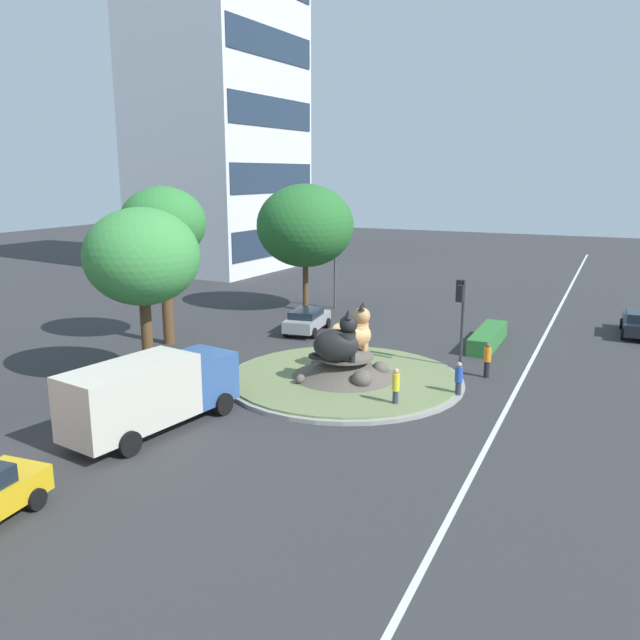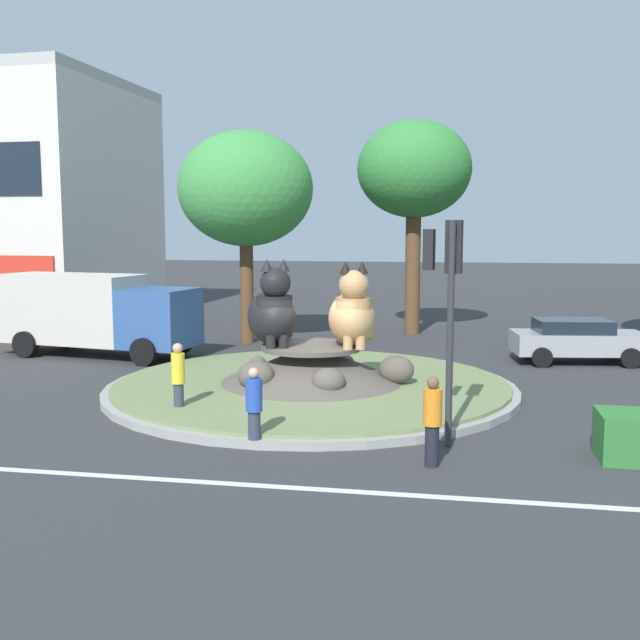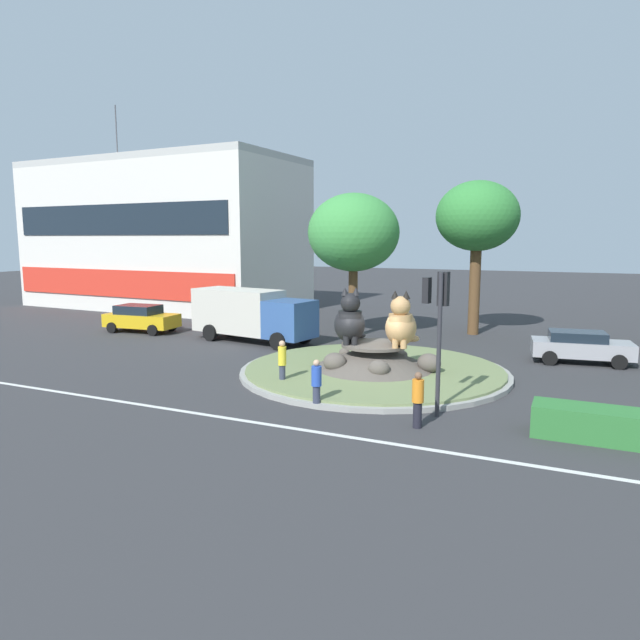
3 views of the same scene
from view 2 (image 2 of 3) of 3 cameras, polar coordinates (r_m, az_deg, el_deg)
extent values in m
plane|color=#333335|center=(20.07, -0.68, -5.49)|extent=(160.00, 160.00, 0.00)
cube|color=silver|center=(13.11, -7.05, -12.38)|extent=(112.00, 0.20, 0.01)
cylinder|color=gray|center=(20.05, -0.68, -5.24)|extent=(10.99, 10.99, 0.18)
cylinder|color=#707F51|center=(20.03, -0.68, -4.86)|extent=(10.55, 10.55, 0.09)
cone|color=#564F47|center=(19.92, -0.68, -3.34)|extent=(4.86, 4.86, 0.99)
cylinder|color=#564F47|center=(19.85, -0.68, -2.11)|extent=(2.67, 2.67, 0.12)
ellipsoid|color=#564F47|center=(19.73, 5.89, -3.83)|extent=(0.94, 0.72, 0.76)
ellipsoid|color=#564F47|center=(21.49, 1.84, -3.28)|extent=(0.60, 0.66, 0.48)
ellipsoid|color=#564F47|center=(21.68, -4.82, -3.30)|extent=(0.51, 0.40, 0.41)
ellipsoid|color=#564F47|center=(18.93, -4.94, -4.28)|extent=(0.95, 0.89, 0.76)
ellipsoid|color=#564F47|center=(18.37, 0.66, -4.73)|extent=(0.84, 0.76, 0.67)
ellipsoid|color=black|center=(19.93, -3.74, 0.21)|extent=(2.00, 2.36, 1.46)
cylinder|color=black|center=(19.52, -3.52, 0.56)|extent=(1.26, 1.26, 0.91)
sphere|color=black|center=(19.30, -3.46, 2.86)|extent=(0.80, 0.80, 0.80)
torus|color=black|center=(20.87, -3.26, -1.10)|extent=(1.12, 1.12, 0.18)
cone|color=black|center=(19.32, -2.82, 4.25)|extent=(0.44, 0.44, 0.33)
cone|color=black|center=(19.23, -4.12, 4.23)|extent=(0.44, 0.44, 0.33)
cylinder|color=black|center=(19.33, -2.84, -1.63)|extent=(0.26, 0.26, 0.37)
cylinder|color=black|center=(19.26, -3.81, -1.67)|extent=(0.26, 0.26, 0.37)
ellipsoid|color=tan|center=(19.71, 2.46, 0.09)|extent=(1.65, 2.18, 1.42)
cylinder|color=tan|center=(19.30, 2.57, 0.42)|extent=(1.11, 1.11, 0.89)
sphere|color=tan|center=(19.09, 2.62, 2.69)|extent=(0.78, 0.78, 0.78)
torus|color=tan|center=(20.60, 3.15, -1.21)|extent=(0.85, 0.85, 0.18)
cone|color=black|center=(19.08, 3.27, 4.05)|extent=(0.38, 0.38, 0.32)
cone|color=black|center=(19.04, 1.98, 4.05)|extent=(0.38, 0.38, 0.32)
cylinder|color=tan|center=(19.10, 3.13, -1.75)|extent=(0.25, 0.25, 0.36)
cylinder|color=tan|center=(19.07, 2.16, -1.76)|extent=(0.25, 0.25, 0.36)
cylinder|color=#2D2D33|center=(14.84, 9.98, -1.17)|extent=(0.14, 0.14, 4.52)
cube|color=black|center=(14.92, 10.26, 5.56)|extent=(0.35, 0.29, 1.05)
sphere|color=red|center=(14.99, 10.34, 6.77)|extent=(0.18, 0.18, 0.18)
sphere|color=#392706|center=(14.99, 10.31, 5.57)|extent=(0.18, 0.18, 0.18)
sphere|color=black|center=(15.01, 10.28, 4.37)|extent=(0.18, 0.18, 0.18)
cube|color=black|center=(14.78, 8.39, 5.38)|extent=(0.24, 0.31, 0.80)
cylinder|color=brown|center=(28.44, -5.65, 2.07)|extent=(0.51, 0.51, 3.82)
ellipsoid|color=#3D8E42|center=(28.38, -5.74, 10.02)|extent=(5.08, 5.08, 4.32)
cylinder|color=brown|center=(30.99, 7.14, 3.47)|extent=(0.63, 0.63, 4.92)
ellipsoid|color=#337F38|center=(31.02, 7.26, 11.46)|extent=(4.65, 4.65, 3.96)
cylinder|color=#33384C|center=(17.54, -10.81, -6.10)|extent=(0.23, 0.23, 0.81)
cylinder|color=yellow|center=(17.38, -10.87, -3.66)|extent=(0.31, 0.31, 0.70)
sphere|color=tan|center=(17.30, -10.90, -2.14)|extent=(0.23, 0.23, 0.23)
cylinder|color=black|center=(13.95, 8.60, -9.53)|extent=(0.26, 0.26, 0.78)
cylinder|color=orange|center=(13.76, 8.66, -6.62)|extent=(0.35, 0.35, 0.68)
sphere|color=brown|center=(13.67, 8.69, -4.79)|extent=(0.22, 0.22, 0.22)
cylinder|color=#33384C|center=(14.96, -5.07, -8.39)|extent=(0.25, 0.25, 0.76)
cylinder|color=#284CB2|center=(14.79, -5.10, -5.75)|extent=(0.33, 0.33, 0.66)
sphere|color=tan|center=(14.70, -5.12, -4.09)|extent=(0.22, 0.22, 0.22)
cube|color=#99999E|center=(25.57, 19.26, -1.66)|extent=(4.37, 2.28, 0.69)
cube|color=#19232D|center=(25.44, 18.86, -0.43)|extent=(2.52, 1.83, 0.42)
cylinder|color=black|center=(26.86, 21.52, -2.10)|extent=(0.66, 0.30, 0.64)
cylinder|color=black|center=(25.24, 22.79, -2.72)|extent=(0.66, 0.30, 0.64)
cylinder|color=black|center=(26.10, 15.79, -2.13)|extent=(0.66, 0.30, 0.64)
cylinder|color=black|center=(24.44, 16.70, -2.77)|extent=(0.66, 0.30, 0.64)
cube|color=#335693|center=(25.13, -12.23, 0.16)|extent=(2.45, 2.51, 1.94)
cube|color=beige|center=(27.14, -18.61, 0.88)|extent=(5.24, 2.97, 2.34)
cylinder|color=black|center=(26.15, -10.78, -1.68)|extent=(0.94, 0.44, 0.90)
cylinder|color=black|center=(24.31, -13.39, -2.40)|extent=(0.94, 0.44, 0.90)
cylinder|color=black|center=(28.78, -18.83, -1.14)|extent=(0.94, 0.44, 0.90)
cylinder|color=black|center=(27.12, -21.71, -1.75)|extent=(0.94, 0.44, 0.90)
camera|label=1|loc=(31.53, -65.75, 12.26)|focal=36.15mm
camera|label=3|loc=(4.64, 134.48, 10.02)|focal=31.85mm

